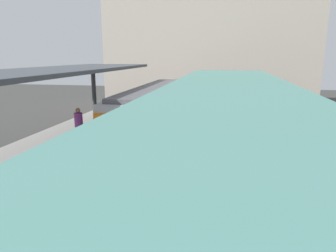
# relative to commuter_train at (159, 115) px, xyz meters

# --- Properties ---
(ground_plane) EXTENTS (80.00, 80.00, 0.00)m
(ground_plane) POSITION_rel_commuter_train_xyz_m (0.00, -7.71, -1.73)
(ground_plane) COLOR #383835
(platform_left) EXTENTS (4.40, 28.00, 1.00)m
(platform_left) POSITION_rel_commuter_train_xyz_m (-3.80, -7.71, -1.23)
(platform_left) COLOR gray
(platform_left) RESTS_ON ground_plane
(platform_right) EXTENTS (4.40, 28.00, 1.00)m
(platform_right) POSITION_rel_commuter_train_xyz_m (3.80, -7.71, -1.23)
(platform_right) COLOR gray
(platform_right) RESTS_ON ground_plane
(track_ballast) EXTENTS (3.20, 28.00, 0.20)m
(track_ballast) POSITION_rel_commuter_train_xyz_m (0.00, -7.71, -1.63)
(track_ballast) COLOR #59544C
(track_ballast) RESTS_ON ground_plane
(rail_near_side) EXTENTS (0.08, 28.00, 0.14)m
(rail_near_side) POSITION_rel_commuter_train_xyz_m (-0.72, -7.71, -1.46)
(rail_near_side) COLOR slate
(rail_near_side) RESTS_ON track_ballast
(rail_far_side) EXTENTS (0.08, 28.00, 0.14)m
(rail_far_side) POSITION_rel_commuter_train_xyz_m (0.72, -7.71, -1.46)
(rail_far_side) COLOR slate
(rail_far_side) RESTS_ON track_ballast
(commuter_train) EXTENTS (2.78, 11.27, 3.10)m
(commuter_train) POSITION_rel_commuter_train_xyz_m (0.00, 0.00, 0.00)
(commuter_train) COLOR #ADADB2
(commuter_train) RESTS_ON track_ballast
(canopy_left) EXTENTS (4.18, 21.00, 3.39)m
(canopy_left) POSITION_rel_commuter_train_xyz_m (-3.80, -6.31, 2.54)
(canopy_left) COLOR #333335
(canopy_left) RESTS_ON platform_left
(canopy_right) EXTENTS (4.18, 21.00, 3.02)m
(canopy_right) POSITION_rel_commuter_train_xyz_m (3.80, -6.31, 2.17)
(canopy_right) COLOR #333335
(canopy_right) RESTS_ON platform_right
(platform_bench) EXTENTS (1.40, 0.41, 0.86)m
(platform_bench) POSITION_rel_commuter_train_xyz_m (3.34, -4.46, -0.26)
(platform_bench) COLOR black
(platform_bench) RESTS_ON platform_right
(platform_sign) EXTENTS (0.90, 0.08, 2.21)m
(platform_sign) POSITION_rel_commuter_train_xyz_m (3.85, -2.64, 0.90)
(platform_sign) COLOR #262628
(platform_sign) RESTS_ON platform_right
(litter_bin) EXTENTS (0.44, 0.44, 0.80)m
(litter_bin) POSITION_rel_commuter_train_xyz_m (4.82, -6.22, -0.33)
(litter_bin) COLOR #2D2D30
(litter_bin) RESTS_ON platform_right
(passenger_near_bench) EXTENTS (0.36, 0.36, 1.75)m
(passenger_near_bench) POSITION_rel_commuter_train_xyz_m (3.35, -7.34, 0.19)
(passenger_near_bench) COLOR #998460
(passenger_near_bench) RESTS_ON platform_right
(passenger_mid_platform) EXTENTS (0.36, 0.36, 1.73)m
(passenger_mid_platform) POSITION_rel_commuter_train_xyz_m (-2.67, -4.24, 0.17)
(passenger_mid_platform) COLOR #386B3D
(passenger_mid_platform) RESTS_ON platform_left
(station_building_backdrop) EXTENTS (18.00, 6.00, 11.00)m
(station_building_backdrop) POSITION_rel_commuter_train_xyz_m (1.98, 12.29, 3.77)
(station_building_backdrop) COLOR #A89E8E
(station_building_backdrop) RESTS_ON ground_plane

